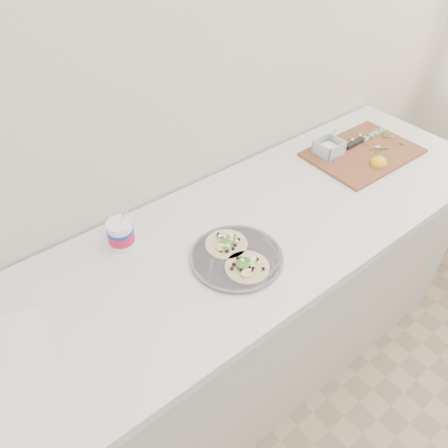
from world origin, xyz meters
TOP-DOWN VIEW (x-y plane):
  - counter at (0.00, 1.43)m, footprint 2.44×0.66m
  - taco_plate at (0.06, 1.34)m, footprint 0.29×0.29m
  - tub at (-0.19, 1.61)m, footprint 0.08×0.08m
  - cutboard at (0.84, 1.49)m, footprint 0.45×0.32m

SIDE VIEW (x-z plane):
  - counter at x=0.00m, z-range 0.00..0.90m
  - taco_plate at x=0.06m, z-range 0.90..0.94m
  - cutboard at x=0.84m, z-range 0.88..0.95m
  - tub at x=-0.19m, z-range 0.87..1.06m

